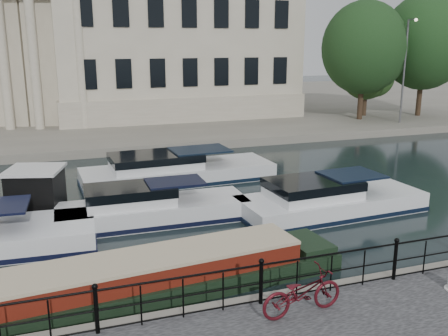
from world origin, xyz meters
The scene contains 10 objects.
ground_plane centered at (0.00, 0.00, 0.00)m, with size 160.00×160.00×0.00m, color black.
far_bank centered at (0.00, 39.00, 0.28)m, with size 120.00×42.00×0.55m, color #6B665B.
railing centered at (0.00, -2.25, 1.20)m, with size 24.14×0.14×1.22m.
civic_building centered at (-1.00, 34.71, 7.04)m, with size 53.55×31.84×16.85m.
lamp_posts centered at (26.00, 20.70, 4.80)m, with size 8.24×1.55×8.07m.
bicycle centered at (0.74, -3.02, 1.11)m, with size 0.75×2.14×1.13m, color #450C13.
narrowboat centered at (-3.77, -0.06, 0.37)m, with size 14.64×3.24×1.53m.
harbour_hut centered at (-5.42, 7.69, 0.95)m, with size 3.34×3.02×2.17m.
cabin_cruisers centered at (-0.86, 7.00, 0.37)m, with size 22.94×10.18×1.99m.
trees centered at (23.29, 23.29, 6.16)m, with size 13.24×7.61×10.38m.
Camera 1 is at (-4.59, -12.64, 6.96)m, focal length 40.00 mm.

